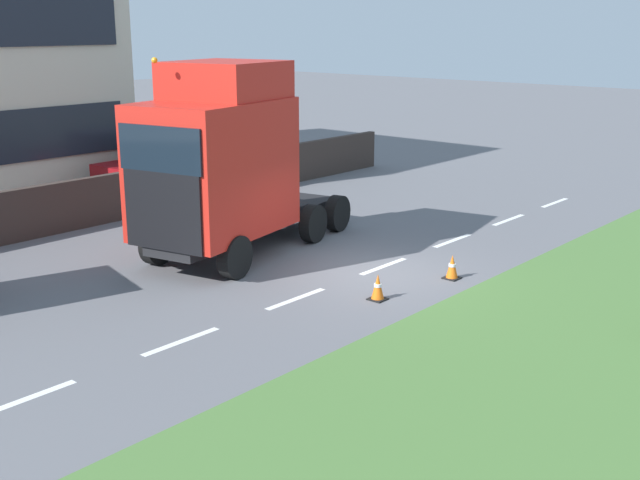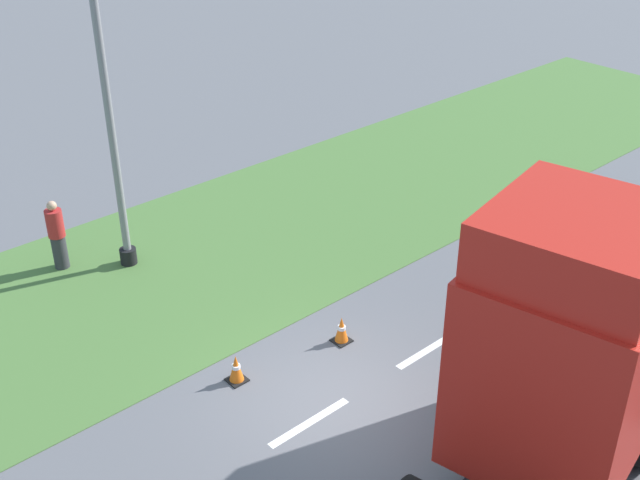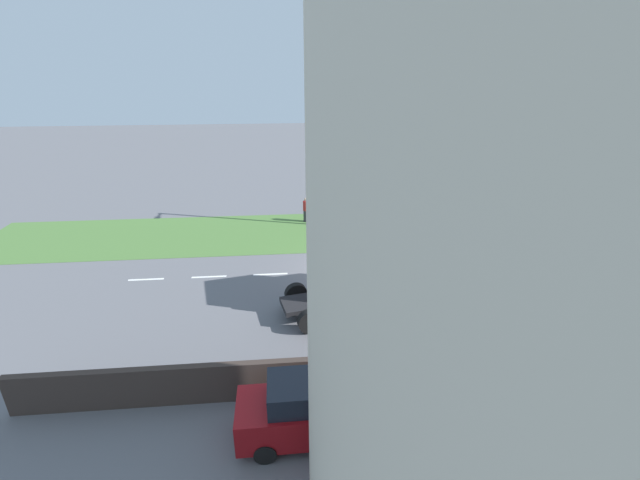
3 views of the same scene
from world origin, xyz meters
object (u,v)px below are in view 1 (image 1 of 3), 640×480
(traffic_cone_lead, at_px, (378,287))
(traffic_cone_trailing, at_px, (452,267))
(lorry_cab, at_px, (220,163))
(parked_car, at_px, (163,168))

(traffic_cone_lead, distance_m, traffic_cone_trailing, 2.38)
(lorry_cab, bearing_deg, parked_car, -39.68)
(parked_car, distance_m, traffic_cone_lead, 12.69)
(traffic_cone_lead, bearing_deg, traffic_cone_trailing, -100.21)
(parked_car, height_order, traffic_cone_lead, parked_car)
(parked_car, bearing_deg, lorry_cab, 151.53)
(lorry_cab, height_order, traffic_cone_lead, lorry_cab)
(parked_car, bearing_deg, traffic_cone_lead, 162.23)
(lorry_cab, relative_size, parked_car, 1.58)
(parked_car, distance_m, traffic_cone_trailing, 12.62)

